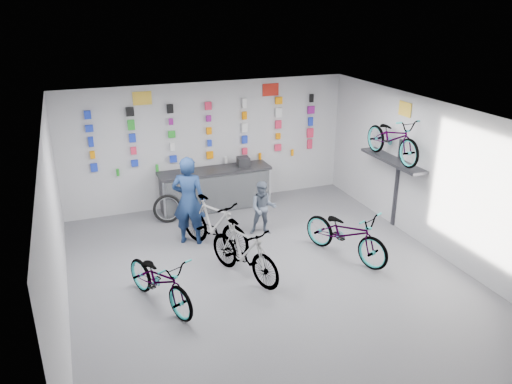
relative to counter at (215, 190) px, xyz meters
name	(u,v)px	position (x,y,z in m)	size (l,w,h in m)	color
floor	(271,279)	(0.00, -3.54, -0.49)	(8.00, 8.00, 0.00)	#525257
ceiling	(273,118)	(0.00, -3.54, 2.51)	(8.00, 8.00, 0.00)	white
wall_back	(209,144)	(0.00, 0.46, 1.01)	(7.00, 7.00, 0.00)	silver
wall_front	(422,344)	(0.00, -7.54, 1.01)	(7.00, 7.00, 0.00)	silver
wall_left	(56,236)	(-3.50, -3.54, 1.01)	(8.00, 8.00, 0.00)	silver
wall_right	(437,179)	(3.50, -3.54, 1.01)	(8.00, 8.00, 0.00)	silver
counter	(215,190)	(0.00, 0.00, 0.00)	(2.70, 0.66, 1.00)	black
merch_wall	(213,132)	(0.09, 0.39, 1.33)	(5.57, 0.08, 1.57)	#1832BE
wall_bracket	(393,164)	(3.33, -2.34, 0.98)	(0.39, 1.90, 2.00)	#333338
sign_left	(142,98)	(-1.50, 0.44, 2.23)	(0.42, 0.02, 0.30)	yellow
sign_right	(271,90)	(1.60, 0.44, 2.23)	(0.42, 0.02, 0.30)	red
sign_side	(405,109)	(3.48, -2.34, 2.16)	(0.02, 0.40, 0.30)	yellow
bike_left	(160,280)	(-2.03, -3.62, -0.01)	(0.63, 1.80, 0.94)	gray
bike_center	(244,251)	(-0.44, -3.29, 0.05)	(0.50, 1.78, 1.07)	gray
bike_right	(346,233)	(1.69, -3.26, 0.03)	(0.68, 1.96, 1.03)	gray
bike_service	(214,224)	(-0.63, -2.04, 0.07)	(0.52, 1.85, 1.11)	gray
bike_wall	(393,138)	(3.25, -2.34, 1.57)	(0.63, 1.80, 0.95)	gray
clerk	(189,201)	(-1.01, -1.55, 0.45)	(0.69, 0.45, 1.88)	navy
customer	(263,208)	(0.57, -1.70, 0.11)	(0.58, 0.45, 1.19)	#515B6D
spare_wheel	(168,209)	(-1.25, -0.37, -0.16)	(0.67, 0.23, 0.66)	black
register	(243,162)	(0.73, 0.01, 0.62)	(0.28, 0.30, 0.22)	black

